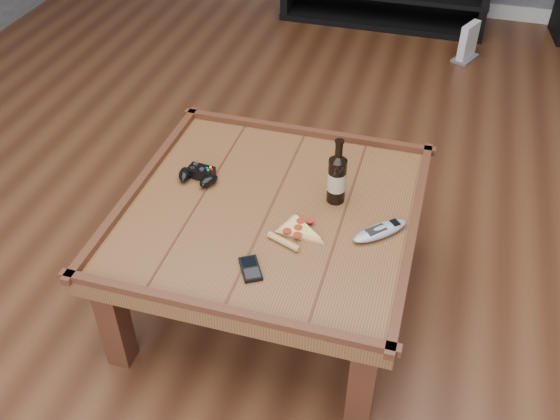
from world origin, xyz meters
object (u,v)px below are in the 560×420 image
(beer_bottle, at_px, (337,177))
(smartphone, at_px, (251,269))
(game_controller, at_px, (198,175))
(remote_control, at_px, (380,231))
(coffee_table, at_px, (270,221))
(pizza_slice, at_px, (296,231))
(game_console, at_px, (468,43))

(beer_bottle, relative_size, smartphone, 2.08)
(game_controller, distance_m, remote_control, 0.69)
(coffee_table, xyz_separation_m, beer_bottle, (0.21, 0.11, 0.16))
(remote_control, bearing_deg, game_controller, -143.49)
(game_controller, xyz_separation_m, pizza_slice, (0.41, -0.18, -0.01))
(game_controller, bearing_deg, game_console, 73.91)
(pizza_slice, bearing_deg, game_console, 99.46)
(remote_control, bearing_deg, pizza_slice, -119.49)
(beer_bottle, bearing_deg, coffee_table, -152.09)
(smartphone, distance_m, game_console, 2.66)
(game_controller, relative_size, remote_control, 0.87)
(coffee_table, bearing_deg, remote_control, -3.76)
(pizza_slice, bearing_deg, game_controller, 177.64)
(smartphone, height_order, remote_control, remote_control)
(beer_bottle, xyz_separation_m, remote_control, (0.18, -0.13, -0.08))
(game_controller, height_order, pizza_slice, game_controller)
(beer_bottle, bearing_deg, game_console, 79.56)
(smartphone, bearing_deg, coffee_table, 65.22)
(coffee_table, xyz_separation_m, smartphone, (0.03, -0.30, 0.07))
(pizza_slice, xyz_separation_m, remote_control, (0.26, 0.07, 0.01))
(pizza_slice, distance_m, smartphone, 0.22)
(game_controller, height_order, remote_control, game_controller)
(beer_bottle, distance_m, game_controller, 0.51)
(game_console, bearing_deg, coffee_table, -80.71)
(game_controller, distance_m, pizza_slice, 0.45)
(coffee_table, xyz_separation_m, pizza_slice, (0.12, -0.10, 0.07))
(beer_bottle, distance_m, game_console, 2.25)
(game_console, bearing_deg, pizza_slice, -77.42)
(pizza_slice, relative_size, remote_control, 1.29)
(game_controller, bearing_deg, pizza_slice, -17.15)
(coffee_table, height_order, game_controller, game_controller)
(game_controller, bearing_deg, coffee_table, -9.57)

